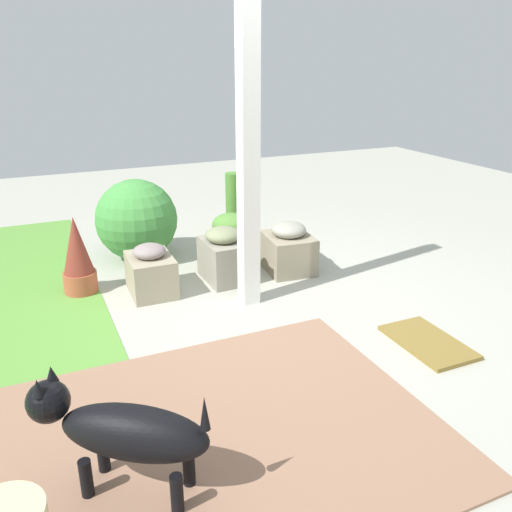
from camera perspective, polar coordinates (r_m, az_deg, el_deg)
The scene contains 12 objects.
ground_plane at distance 4.03m, azimuth -0.00°, elevation -6.48°, with size 12.00×12.00×0.00m, color #A8A899.
brick_path at distance 2.89m, azimuth -5.37°, elevation -18.86°, with size 1.80×2.40×0.02m, color #916A52.
porch_pillar at distance 3.89m, azimuth -0.85°, elevation 12.41°, with size 0.14×0.14×2.56m, color white.
stone_planter_nearest at distance 4.80m, azimuth 3.47°, elevation 0.75°, with size 0.52×0.44×0.46m.
stone_planter_near at distance 4.59m, azimuth -3.50°, elevation 0.03°, with size 0.47×0.33×0.48m.
stone_planter_mid at distance 4.42m, azimuth -11.19°, elevation -1.66°, with size 0.47×0.36×0.43m.
round_shrub at distance 5.17m, azimuth -12.66°, elevation 3.80°, with size 0.77×0.77×0.77m, color #438E40.
terracotta_pot_tall at distance 5.57m, azimuth -2.46°, elevation 4.20°, with size 0.27×0.27×0.72m.
terracotta_pot_spiky at distance 4.55m, azimuth -18.56°, elevation -0.08°, with size 0.27×0.27×0.65m.
terracotta_pot_broad at distance 5.10m, azimuth -2.67°, elevation 2.78°, with size 0.36×0.36×0.44m.
dog at distance 2.48m, azimuth -14.22°, elevation -17.58°, with size 0.62×0.75×0.57m.
doormat at distance 3.85m, azimuth 17.92°, elevation -8.78°, with size 0.62×0.37×0.03m, color olive.
Camera 1 is at (-3.27, 1.47, 1.84)m, focal length 37.36 mm.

